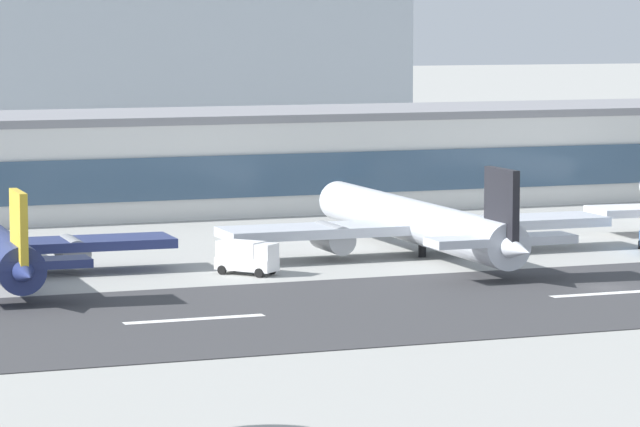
% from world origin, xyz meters
% --- Properties ---
extents(ground_plane, '(1400.00, 1400.00, 0.00)m').
position_xyz_m(ground_plane, '(0.00, 0.00, 0.00)').
color(ground_plane, '#9E9E99').
extents(runway_strip, '(800.00, 33.41, 0.08)m').
position_xyz_m(runway_strip, '(0.00, -2.96, 0.04)').
color(runway_strip, '#38383A').
rests_on(runway_strip, ground_plane).
extents(runway_centreline_dash_3, '(12.00, 1.20, 0.01)m').
position_xyz_m(runway_centreline_dash_3, '(-40.38, -2.96, 0.09)').
color(runway_centreline_dash_3, white).
rests_on(runway_centreline_dash_3, runway_strip).
extents(runway_centreline_dash_4, '(12.00, 1.20, 0.01)m').
position_xyz_m(runway_centreline_dash_4, '(-1.26, -2.96, 0.09)').
color(runway_centreline_dash_4, white).
rests_on(runway_centreline_dash_4, runway_strip).
extents(terminal_building, '(220.00, 24.45, 12.74)m').
position_xyz_m(terminal_building, '(-9.62, 77.89, 6.38)').
color(terminal_building, silver).
rests_on(terminal_building, ground_plane).
extents(distant_hotel_block, '(115.31, 33.49, 41.10)m').
position_xyz_m(distant_hotel_block, '(-3.26, 185.81, 20.55)').
color(distant_hotel_block, '#A8B2BC').
rests_on(distant_hotel_block, ground_plane).
extents(airliner_black_tail_gate_1, '(42.44, 51.57, 10.77)m').
position_xyz_m(airliner_black_tail_gate_1, '(-7.15, 26.04, 3.43)').
color(airliner_black_tail_gate_1, silver).
rests_on(airliner_black_tail_gate_1, ground_plane).
extents(service_box_truck_2, '(5.73, 6.12, 3.25)m').
position_xyz_m(service_box_truck_2, '(-28.21, 20.17, 1.79)').
color(service_box_truck_2, white).
rests_on(service_box_truck_2, ground_plane).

